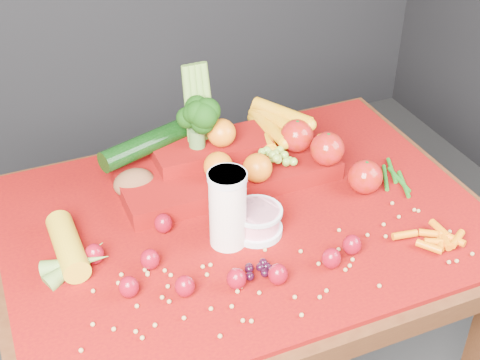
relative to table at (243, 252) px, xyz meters
name	(u,v)px	position (x,y,z in m)	size (l,w,h in m)	color
table	(243,252)	(0.00, 0.00, 0.00)	(1.10, 0.80, 0.75)	black
red_cloth	(243,219)	(0.00, 0.00, 0.10)	(1.05, 0.75, 0.01)	#790B04
milk_glass	(228,206)	(-0.06, -0.07, 0.20)	(0.08, 0.08, 0.18)	silver
yogurt_bowl	(257,220)	(0.01, -0.06, 0.14)	(0.11, 0.11, 0.06)	silver
strawberry_scatter	(213,261)	(-0.12, -0.14, 0.13)	(0.54, 0.28, 0.05)	maroon
dark_grape_cluster	(259,271)	(-0.05, -0.19, 0.12)	(0.06, 0.05, 0.03)	black
soybean_scatter	(282,272)	(0.00, -0.20, 0.11)	(0.84, 0.24, 0.01)	#AA8549
corn_ear	(73,258)	(-0.38, -0.01, 0.13)	(0.18, 0.23, 0.06)	gold
potato	(134,183)	(-0.20, 0.17, 0.14)	(0.10, 0.07, 0.07)	brown
baby_carrot_pile	(436,240)	(0.34, -0.25, 0.12)	(0.17, 0.17, 0.03)	#DA6707
green_bean_pile	(395,178)	(0.39, -0.01, 0.11)	(0.14, 0.12, 0.01)	#186016
produce_mound	(237,155)	(0.05, 0.15, 0.17)	(0.61, 0.37, 0.27)	#790B04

